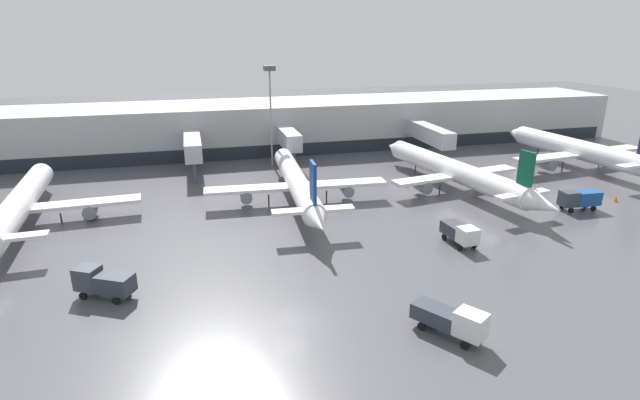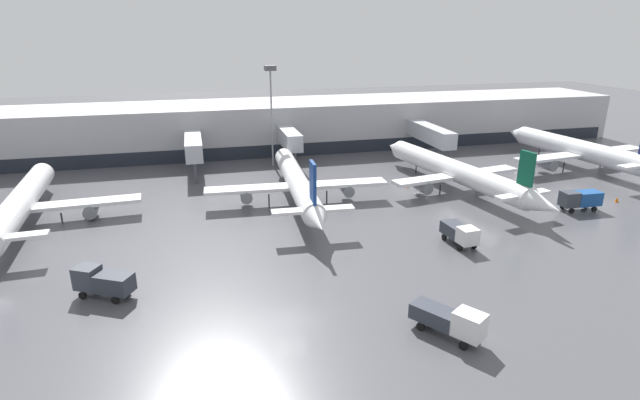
# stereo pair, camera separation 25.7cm
# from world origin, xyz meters

# --- Properties ---
(ground_plane) EXTENTS (320.00, 320.00, 0.00)m
(ground_plane) POSITION_xyz_m (0.00, 0.00, 0.00)
(ground_plane) COLOR #4C4C51
(terminal_building) EXTENTS (160.00, 31.25, 9.00)m
(terminal_building) POSITION_xyz_m (0.17, 61.80, 4.50)
(terminal_building) COLOR #B2B2B7
(terminal_building) RESTS_ON ground_plane
(parked_jet_0) EXTENTS (24.62, 34.45, 8.82)m
(parked_jet_0) POSITION_xyz_m (6.44, 27.88, 2.94)
(parked_jet_0) COLOR white
(parked_jet_0) RESTS_ON ground_plane
(parked_jet_2) EXTENTS (27.58, 34.98, 9.93)m
(parked_jet_2) POSITION_xyz_m (-27.34, 28.38, 2.60)
(parked_jet_2) COLOR white
(parked_jet_2) RESTS_ON ground_plane
(parked_jet_3) EXTENTS (26.35, 34.30, 10.24)m
(parked_jet_3) POSITION_xyz_m (56.17, 33.25, 3.18)
(parked_jet_3) COLOR silver
(parked_jet_3) RESTS_ON ground_plane
(parked_jet_4) EXTENTS (20.81, 36.82, 8.62)m
(parked_jet_4) POSITION_xyz_m (30.07, 27.88, 2.83)
(parked_jet_4) COLOR white
(parked_jet_4) RESTS_ON ground_plane
(service_truck_0) EXTENTS (5.37, 2.18, 2.62)m
(service_truck_0) POSITION_xyz_m (41.56, 16.27, 1.59)
(service_truck_0) COLOR #19478C
(service_truck_0) RESTS_ON ground_plane
(service_truck_1) EXTENTS (4.67, 5.86, 2.64)m
(service_truck_1) POSITION_xyz_m (11.44, -5.20, 1.45)
(service_truck_1) COLOR #2D333D
(service_truck_1) RESTS_ON ground_plane
(service_truck_2) EXTENTS (2.40, 4.96, 2.44)m
(service_truck_2) POSITION_xyz_m (20.90, 10.26, 1.42)
(service_truck_2) COLOR #2D333D
(service_truck_2) RESTS_ON ground_plane
(service_truck_3) EXTENTS (5.49, 4.12, 2.73)m
(service_truck_3) POSITION_xyz_m (-15.24, 7.82, 1.56)
(service_truck_3) COLOR #2D333D
(service_truck_3) RESTS_ON ground_plane
(traffic_cone_2) EXTENTS (0.42, 0.42, 0.66)m
(traffic_cone_2) POSITION_xyz_m (23.94, 31.01, 0.33)
(traffic_cone_2) COLOR orange
(traffic_cone_2) RESTS_ON ground_plane
(traffic_cone_3) EXTENTS (0.51, 0.51, 0.75)m
(traffic_cone_3) POSITION_xyz_m (49.01, 17.75, 0.37)
(traffic_cone_3) COLOR orange
(traffic_cone_3) RESTS_ON ground_plane
(apron_light_mast_1) EXTENTS (1.80, 1.80, 16.82)m
(apron_light_mast_1) POSITION_xyz_m (6.42, 48.35, 13.42)
(apron_light_mast_1) COLOR gray
(apron_light_mast_1) RESTS_ON ground_plane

